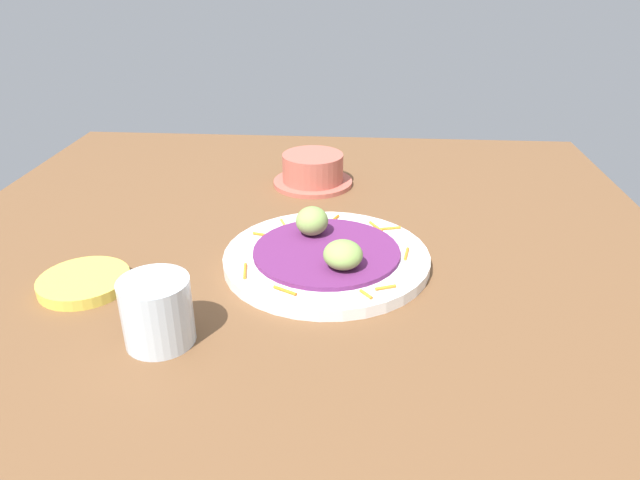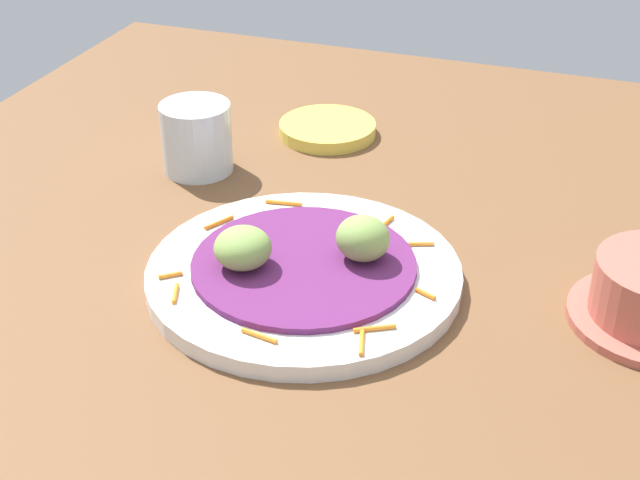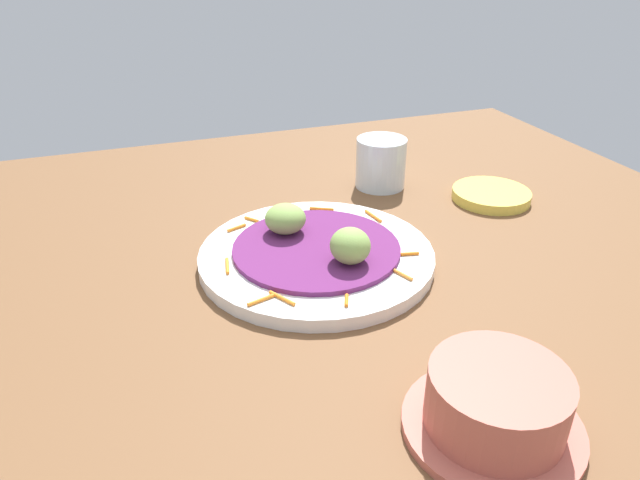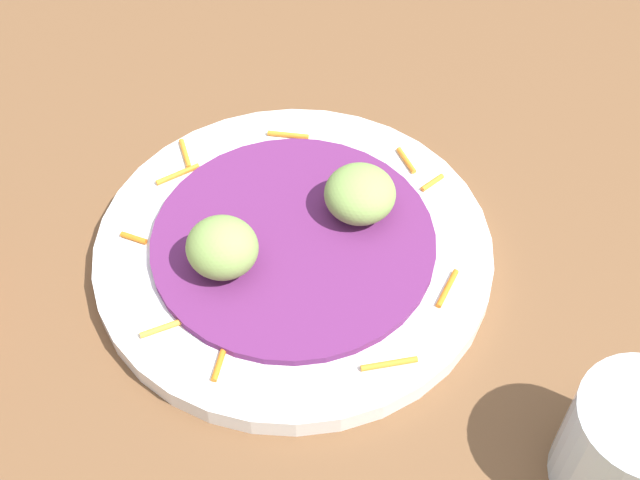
% 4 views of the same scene
% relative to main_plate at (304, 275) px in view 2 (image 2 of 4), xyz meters
% --- Properties ---
extents(table_surface, '(1.10, 1.10, 0.02)m').
position_rel_main_plate_xyz_m(table_surface, '(0.05, 0.04, -0.02)').
color(table_surface, brown).
rests_on(table_surface, ground).
extents(main_plate, '(0.28, 0.28, 0.02)m').
position_rel_main_plate_xyz_m(main_plate, '(0.00, 0.00, 0.00)').
color(main_plate, white).
rests_on(main_plate, table_surface).
extents(cabbage_bed, '(0.20, 0.20, 0.01)m').
position_rel_main_plate_xyz_m(cabbage_bed, '(0.00, 0.00, 0.01)').
color(cabbage_bed, '#60235B').
rests_on(cabbage_bed, main_plate).
extents(carrot_garnish, '(0.23, 0.22, 0.00)m').
position_rel_main_plate_xyz_m(carrot_garnish, '(0.01, -0.00, 0.01)').
color(carrot_garnish, orange).
rests_on(carrot_garnish, main_plate).
extents(guac_scoop_left, '(0.07, 0.07, 0.04)m').
position_rel_main_plate_xyz_m(guac_scoop_left, '(-0.05, -0.02, 0.03)').
color(guac_scoop_left, '#84A851').
rests_on(guac_scoop_left, cabbage_bed).
extents(guac_scoop_center, '(0.06, 0.05, 0.04)m').
position_rel_main_plate_xyz_m(guac_scoop_center, '(0.05, 0.02, 0.03)').
color(guac_scoop_center, '#84A851').
rests_on(guac_scoop_center, cabbage_bed).
extents(side_plate_small, '(0.11, 0.11, 0.01)m').
position_rel_main_plate_xyz_m(side_plate_small, '(-0.08, 0.30, -0.00)').
color(side_plate_small, '#E0CC4C').
rests_on(side_plate_small, table_surface).
extents(water_glass, '(0.08, 0.08, 0.08)m').
position_rel_main_plate_xyz_m(water_glass, '(-0.19, 0.17, 0.03)').
color(water_glass, silver).
rests_on(water_glass, table_surface).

